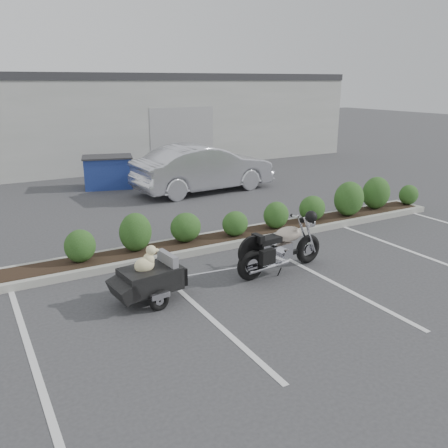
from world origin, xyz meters
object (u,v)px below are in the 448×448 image
pet_trailer (149,278)px  dumpster (108,172)px  sedan (204,168)px  motorcycle (281,248)px

pet_trailer → dumpster: (2.03, 9.40, 0.14)m
sedan → pet_trailer: bearing=142.5°
pet_trailer → dumpster: bearing=71.6°
sedan → dumpster: size_ratio=2.49×
motorcycle → dumpster: bearing=88.3°
motorcycle → sedan: 7.47m
pet_trailer → dumpster: 9.62m
pet_trailer → motorcycle: bearing=-6.6°
motorcycle → sedan: (1.97, 7.20, 0.31)m
sedan → dumpster: sedan is taller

